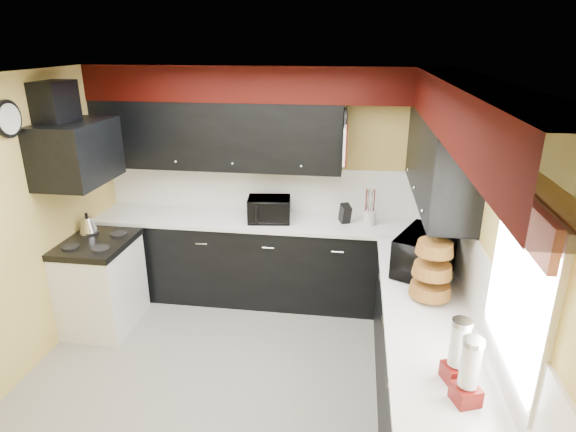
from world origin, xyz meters
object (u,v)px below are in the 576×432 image
(microwave, at_px, (427,253))
(knife_block, at_px, (345,214))
(utensil_crock, at_px, (369,218))
(toaster_oven, at_px, (269,210))
(kettle, at_px, (88,225))

(microwave, height_order, knife_block, microwave)
(microwave, distance_m, utensil_crock, 1.11)
(toaster_oven, xyz_separation_m, knife_block, (0.79, 0.06, -0.03))
(microwave, bearing_deg, utensil_crock, 47.99)
(knife_block, xyz_separation_m, kettle, (-2.52, -0.59, -0.04))
(microwave, xyz_separation_m, kettle, (-3.21, 0.44, -0.10))
(toaster_oven, xyz_separation_m, microwave, (1.48, -0.97, 0.04))
(utensil_crock, xyz_separation_m, kettle, (-2.77, -0.57, -0.01))
(utensil_crock, xyz_separation_m, knife_block, (-0.25, 0.02, 0.02))
(utensil_crock, distance_m, kettle, 2.83)
(toaster_oven, distance_m, utensil_crock, 1.04)
(knife_block, bearing_deg, toaster_oven, 162.15)
(toaster_oven, distance_m, microwave, 1.77)
(toaster_oven, height_order, kettle, toaster_oven)
(microwave, xyz_separation_m, utensil_crock, (-0.44, 1.01, -0.09))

